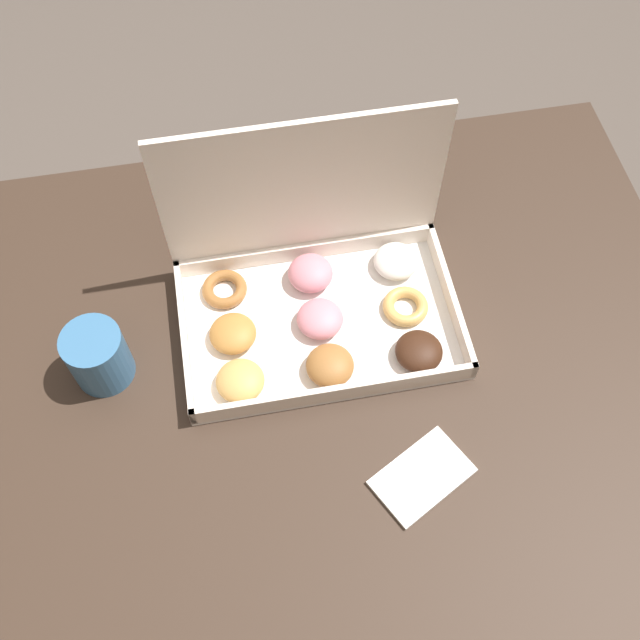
# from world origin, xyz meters

# --- Properties ---
(ground_plane) EXTENTS (8.00, 8.00, 0.00)m
(ground_plane) POSITION_xyz_m (0.00, 0.00, 0.00)
(ground_plane) COLOR #564C44
(dining_table) EXTENTS (1.05, 0.86, 0.78)m
(dining_table) POSITION_xyz_m (0.00, 0.00, 0.66)
(dining_table) COLOR #38281E
(dining_table) RESTS_ON ground_plane
(donut_box) EXTENTS (0.38, 0.24, 0.27)m
(donut_box) POSITION_xyz_m (0.00, 0.11, 0.83)
(donut_box) COLOR white
(donut_box) RESTS_ON dining_table
(coffee_mug) EXTENTS (0.08, 0.08, 0.09)m
(coffee_mug) POSITION_xyz_m (-0.29, 0.06, 0.82)
(coffee_mug) COLOR teal
(coffee_mug) RESTS_ON dining_table
(paper_napkin) EXTENTS (0.14, 0.12, 0.01)m
(paper_napkin) POSITION_xyz_m (0.09, -0.15, 0.78)
(paper_napkin) COLOR white
(paper_napkin) RESTS_ON dining_table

